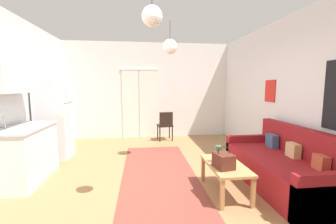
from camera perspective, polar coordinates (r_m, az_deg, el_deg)
The scene contains 13 objects.
ground_plane at distance 3.63m, azimuth -2.94°, elevation -19.65°, with size 5.50×7.55×0.10m, color #996D44.
wall_back at distance 6.77m, azimuth -5.24°, elevation 5.50°, with size 5.10×0.13×2.85m.
wall_right at distance 4.24m, azimuth 33.10°, elevation 3.77°, with size 0.12×7.15×2.85m.
area_rug at distance 4.00m, azimuth -2.27°, elevation -16.22°, with size 1.28×3.57×0.01m, color brown.
couch at distance 4.00m, azimuth 27.64°, elevation -12.58°, with size 0.90×2.00×0.92m.
coffee_table at distance 3.41m, azimuth 14.63°, elevation -13.84°, with size 0.49×0.94×0.44m.
bamboo_vase at distance 3.39m, azimuth 12.87°, elevation -10.54°, with size 0.09×0.09×0.47m.
handbag at distance 3.19m, azimuth 14.22°, elevation -12.12°, with size 0.27×0.30×0.31m.
refrigerator at distance 5.33m, azimuth -27.45°, elevation -1.45°, with size 0.65×0.60×1.74m.
kitchen_counter at distance 4.29m, azimuth -33.44°, elevation -4.74°, with size 0.58×1.22×2.07m.
accent_chair at distance 6.30m, azimuth -0.71°, elevation -3.19°, with size 0.46×0.44×0.83m.
pendant_lamp_near at distance 2.80m, azimuth -4.15°, elevation 23.57°, with size 0.24×0.24×0.59m.
pendant_lamp_far at distance 4.56m, azimuth 0.51°, elevation 16.55°, with size 0.29×0.29×0.66m.
Camera 1 is at (-0.22, -3.24, 1.57)m, focal length 23.51 mm.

